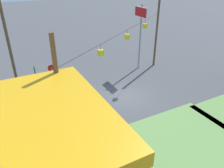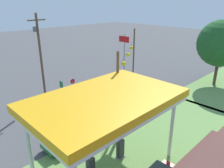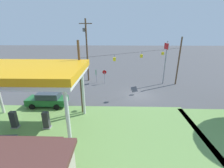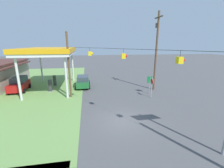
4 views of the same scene
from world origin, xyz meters
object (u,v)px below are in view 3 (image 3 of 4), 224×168
car_at_pumps_front (48,99)px  utility_pole_main (87,48)px  stop_sign_overhead (166,54)px  route_sign (96,74)px  fuel_pump_near (46,121)px  stop_sign_roadside (104,74)px  fuel_pump_far (14,120)px  gas_station_canopy (20,72)px

car_at_pumps_front → utility_pole_main: utility_pole_main is taller
stop_sign_overhead → route_sign: (11.74, -0.17, -3.47)m
car_at_pumps_front → utility_pole_main: 11.95m
fuel_pump_near → car_at_pumps_front: car_at_pumps_front is taller
stop_sign_roadside → stop_sign_overhead: (-10.24, -0.19, 3.36)m
fuel_pump_near → stop_sign_roadside: bearing=-109.3°
fuel_pump_far → route_sign: route_sign is taller
stop_sign_roadside → route_sign: size_ratio=1.04×
stop_sign_overhead → fuel_pump_far: bearing=36.5°
gas_station_canopy → route_sign: (-4.61, -13.42, -3.79)m
stop_sign_roadside → utility_pole_main: size_ratio=0.23×
route_sign → utility_pole_main: utility_pole_main is taller
stop_sign_roadside → car_at_pumps_front: bearing=-126.6°
route_sign → fuel_pump_near: bearing=77.2°
gas_station_canopy → stop_sign_roadside: gas_station_canopy is taller
gas_station_canopy → stop_sign_overhead: (-16.35, -13.25, -0.32)m
route_sign → utility_pole_main: 4.83m
stop_sign_roadside → stop_sign_overhead: bearing=1.1°
route_sign → utility_pole_main: bearing=-40.0°
car_at_pumps_front → route_sign: size_ratio=1.97×
fuel_pump_far → car_at_pumps_front: (-1.29, -4.49, 0.11)m
stop_sign_roadside → stop_sign_overhead: stop_sign_overhead is taller
fuel_pump_near → utility_pole_main: bearing=-95.3°
utility_pole_main → car_at_pumps_front: bearing=73.0°
car_at_pumps_front → utility_pole_main: (-3.16, -10.35, 5.08)m
fuel_pump_far → utility_pole_main: (-4.45, -14.84, 5.19)m
stop_sign_overhead → route_sign: 12.25m
fuel_pump_near → fuel_pump_far: bearing=0.0°
fuel_pump_near → stop_sign_overhead: stop_sign_overhead is taller
stop_sign_roadside → utility_pole_main: 5.56m
car_at_pumps_front → route_sign: route_sign is taller
utility_pole_main → fuel_pump_near: bearing=84.7°
stop_sign_overhead → utility_pole_main: size_ratio=0.68×
fuel_pump_far → route_sign: size_ratio=0.71×
stop_sign_overhead → utility_pole_main: (13.44, -1.59, 0.83)m
gas_station_canopy → route_sign: 14.68m
route_sign → gas_station_canopy: bearing=71.1°
gas_station_canopy → fuel_pump_near: bearing=-179.9°
stop_sign_roadside → utility_pole_main: (3.20, -1.78, 4.19)m
car_at_pumps_front → route_sign: 10.19m
stop_sign_roadside → utility_pole_main: utility_pole_main is taller
route_sign → utility_pole_main: (1.70, -1.42, 4.29)m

